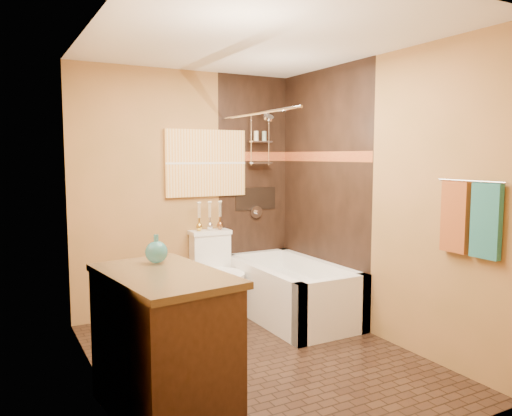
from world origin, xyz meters
TOP-DOWN VIEW (x-y plane):
  - floor at (0.00, 0.00)m, footprint 3.00×3.00m
  - wall_left at (-1.20, 0.00)m, footprint 0.02×3.00m
  - wall_right at (1.20, 0.00)m, footprint 0.02×3.00m
  - wall_back at (0.00, 1.50)m, footprint 2.40×0.02m
  - wall_front at (0.00, -1.50)m, footprint 2.40×0.02m
  - ceiling at (0.00, 0.00)m, footprint 3.00×3.00m
  - alcove_tile_back at (0.78, 1.49)m, footprint 0.85×0.01m
  - alcove_tile_right at (1.19, 0.75)m, footprint 0.01×1.50m
  - mosaic_band_back at (0.78, 1.48)m, footprint 0.85×0.01m
  - mosaic_band_right at (1.18, 0.75)m, footprint 0.01×1.50m
  - alcove_niche at (0.80, 1.48)m, footprint 0.50×0.01m
  - shower_fixtures at (0.80, 1.38)m, footprint 0.24×0.33m
  - curtain_rod at (0.40, 0.75)m, footprint 0.03×1.55m
  - towel_bar at (1.15, -1.05)m, footprint 0.02×0.55m
  - towel_teal at (1.16, -1.18)m, footprint 0.05×0.22m
  - towel_rust at (1.16, -0.92)m, footprint 0.05×0.22m
  - sunset_painting at (0.20, 1.48)m, footprint 0.90×0.04m
  - vanity_mirror at (-1.19, -0.49)m, footprint 0.01×1.00m
  - bathtub at (0.80, 0.75)m, footprint 0.80×1.50m
  - toilet at (0.20, 1.20)m, footprint 0.43×0.64m
  - vanity at (-0.92, -0.49)m, footprint 0.76×1.10m
  - teal_bottle at (-0.87, -0.21)m, footprint 0.19×0.19m
  - bud_vases at (0.20, 1.39)m, footprint 0.30×0.06m

SIDE VIEW (x-z plane):
  - floor at x=0.00m, z-range 0.00..0.00m
  - bathtub at x=0.80m, z-range -0.05..0.50m
  - toilet at x=0.20m, z-range 0.00..0.85m
  - vanity at x=-0.92m, z-range 0.00..0.91m
  - bud_vases at x=0.20m, z-range 0.86..1.16m
  - teal_bottle at x=-0.87m, z-range 0.89..1.13m
  - alcove_niche at x=0.80m, z-range 1.02..1.27m
  - towel_teal at x=1.16m, z-range 0.92..1.44m
  - towel_rust at x=1.16m, z-range 0.92..1.44m
  - wall_left at x=-1.20m, z-range 0.00..2.50m
  - wall_right at x=1.20m, z-range 0.00..2.50m
  - wall_back at x=0.00m, z-range 0.00..2.50m
  - wall_front at x=0.00m, z-range 0.00..2.50m
  - alcove_tile_back at x=0.78m, z-range 0.00..2.50m
  - alcove_tile_right at x=1.19m, z-range 0.00..2.50m
  - towel_bar at x=1.15m, z-range 1.44..1.46m
  - vanity_mirror at x=-1.19m, z-range 1.05..1.95m
  - sunset_painting at x=0.20m, z-range 1.20..1.90m
  - mosaic_band_back at x=0.78m, z-range 1.57..1.67m
  - mosaic_band_right at x=1.18m, z-range 1.57..1.67m
  - shower_fixtures at x=0.80m, z-range 1.08..2.25m
  - curtain_rod at x=0.40m, z-range 2.01..2.03m
  - ceiling at x=0.00m, z-range 2.50..2.50m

